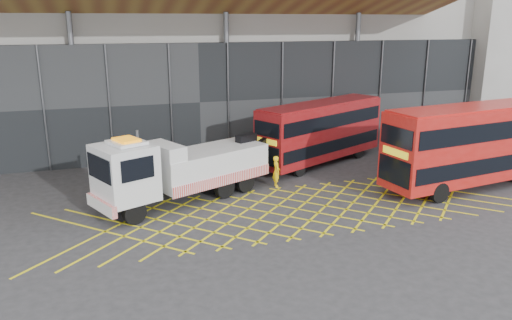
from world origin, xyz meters
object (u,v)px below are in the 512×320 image
object	(u,v)px
bus_towed	(321,130)
bus_second	(476,142)
recovery_truck	(179,169)
worker	(276,171)

from	to	relation	value
bus_towed	bus_second	size ratio (longest dim) A/B	0.85
recovery_truck	worker	size ratio (longest dim) A/B	5.97
bus_towed	bus_second	distance (m)	9.68
bus_towed	worker	size ratio (longest dim) A/B	5.52
recovery_truck	bus_towed	xyz separation A→B (m)	(10.32, 4.69, 0.47)
recovery_truck	worker	xyz separation A→B (m)	(5.77, 0.83, -0.93)
bus_towed	recovery_truck	bearing A→B (deg)	178.30
recovery_truck	bus_second	xyz separation A→B (m)	(16.75, -2.53, 0.81)
bus_towed	bus_second	bearing A→B (deg)	-74.49
recovery_truck	worker	world-z (taller)	recovery_truck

